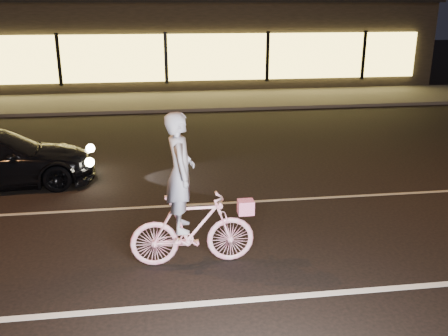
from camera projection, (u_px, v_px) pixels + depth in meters
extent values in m
plane|color=black|center=(196.00, 252.00, 8.19)|extent=(90.00, 90.00, 0.00)
cube|color=silver|center=(206.00, 303.00, 6.78)|extent=(60.00, 0.12, 0.01)
cube|color=gray|center=(188.00, 205.00, 10.07)|extent=(60.00, 0.10, 0.01)
cube|color=#383533|center=(169.00, 101.00, 20.39)|extent=(30.00, 4.00, 0.12)
cube|color=black|center=(163.00, 41.00, 25.41)|extent=(25.00, 8.00, 4.00)
cube|color=#F8D356|center=(166.00, 58.00, 21.69)|extent=(23.00, 0.15, 2.00)
cube|color=black|center=(59.00, 60.00, 21.02)|extent=(0.15, 0.08, 2.20)
cube|color=black|center=(166.00, 58.00, 21.61)|extent=(0.15, 0.08, 2.20)
cube|color=black|center=(267.00, 57.00, 22.21)|extent=(0.15, 0.08, 2.20)
cube|color=black|center=(364.00, 55.00, 22.80)|extent=(0.15, 0.08, 2.20)
imported|color=#F54A86|center=(193.00, 230.00, 7.65)|extent=(1.92, 0.54, 1.16)
imported|color=white|center=(180.00, 172.00, 7.34)|extent=(0.44, 0.66, 1.82)
cube|color=#D6507B|center=(246.00, 207.00, 7.66)|extent=(0.24, 0.20, 0.22)
sphere|color=#FFF2BF|center=(90.00, 148.00, 11.97)|extent=(0.21, 0.21, 0.21)
sphere|color=#FFF2BF|center=(90.00, 162.00, 10.92)|extent=(0.21, 0.21, 0.21)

